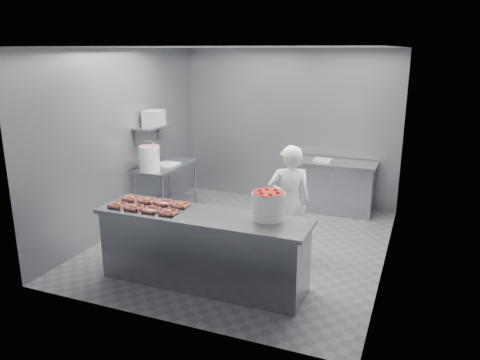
# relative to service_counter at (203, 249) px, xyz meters

# --- Properties ---
(floor) EXTENTS (4.50, 4.50, 0.00)m
(floor) POSITION_rel_service_counter_xyz_m (0.00, 1.35, -0.45)
(floor) COLOR #4C4C51
(floor) RESTS_ON ground
(ceiling) EXTENTS (4.50, 4.50, 0.00)m
(ceiling) POSITION_rel_service_counter_xyz_m (0.00, 1.35, 2.35)
(ceiling) COLOR white
(ceiling) RESTS_ON wall_back
(wall_back) EXTENTS (4.00, 0.04, 2.80)m
(wall_back) POSITION_rel_service_counter_xyz_m (0.00, 3.60, 0.95)
(wall_back) COLOR slate
(wall_back) RESTS_ON ground
(wall_left) EXTENTS (0.04, 4.50, 2.80)m
(wall_left) POSITION_rel_service_counter_xyz_m (-2.00, 1.35, 0.95)
(wall_left) COLOR slate
(wall_left) RESTS_ON ground
(wall_right) EXTENTS (0.04, 4.50, 2.80)m
(wall_right) POSITION_rel_service_counter_xyz_m (2.00, 1.35, 0.95)
(wall_right) COLOR slate
(wall_right) RESTS_ON ground
(service_counter) EXTENTS (2.60, 0.70, 0.90)m
(service_counter) POSITION_rel_service_counter_xyz_m (0.00, 0.00, 0.00)
(service_counter) COLOR slate
(service_counter) RESTS_ON ground
(prep_table) EXTENTS (0.60, 1.20, 0.90)m
(prep_table) POSITION_rel_service_counter_xyz_m (-1.65, 1.95, 0.14)
(prep_table) COLOR slate
(prep_table) RESTS_ON ground
(back_counter) EXTENTS (1.50, 0.60, 0.90)m
(back_counter) POSITION_rel_service_counter_xyz_m (0.90, 3.25, -0.00)
(back_counter) COLOR slate
(back_counter) RESTS_ON ground
(wall_shelf) EXTENTS (0.35, 0.90, 0.03)m
(wall_shelf) POSITION_rel_service_counter_xyz_m (-1.82, 1.95, 1.10)
(wall_shelf) COLOR slate
(wall_shelf) RESTS_ON wall_left
(tray_0) EXTENTS (0.19, 0.18, 0.06)m
(tray_0) POSITION_rel_service_counter_xyz_m (-1.09, -0.15, 0.47)
(tray_0) COLOR tan
(tray_0) RESTS_ON service_counter
(tray_1) EXTENTS (0.19, 0.18, 0.06)m
(tray_1) POSITION_rel_service_counter_xyz_m (-0.85, -0.15, 0.47)
(tray_1) COLOR tan
(tray_1) RESTS_ON service_counter
(tray_2) EXTENTS (0.19, 0.18, 0.04)m
(tray_2) POSITION_rel_service_counter_xyz_m (-0.60, -0.15, 0.47)
(tray_2) COLOR tan
(tray_2) RESTS_ON service_counter
(tray_3) EXTENTS (0.19, 0.18, 0.06)m
(tray_3) POSITION_rel_service_counter_xyz_m (-0.37, -0.15, 0.47)
(tray_3) COLOR tan
(tray_3) RESTS_ON service_counter
(tray_4) EXTENTS (0.19, 0.18, 0.06)m
(tray_4) POSITION_rel_service_counter_xyz_m (-1.09, 0.15, 0.47)
(tray_4) COLOR tan
(tray_4) RESTS_ON service_counter
(tray_5) EXTENTS (0.19, 0.18, 0.06)m
(tray_5) POSITION_rel_service_counter_xyz_m (-0.85, 0.15, 0.47)
(tray_5) COLOR tan
(tray_5) RESTS_ON service_counter
(tray_6) EXTENTS (0.19, 0.18, 0.04)m
(tray_6) POSITION_rel_service_counter_xyz_m (-0.60, 0.15, 0.47)
(tray_6) COLOR tan
(tray_6) RESTS_ON service_counter
(tray_7) EXTENTS (0.19, 0.18, 0.06)m
(tray_7) POSITION_rel_service_counter_xyz_m (-0.37, 0.15, 0.47)
(tray_7) COLOR tan
(tray_7) RESTS_ON service_counter
(worker) EXTENTS (0.68, 0.58, 1.58)m
(worker) POSITION_rel_service_counter_xyz_m (0.75, 1.10, 0.34)
(worker) COLOR white
(worker) RESTS_ON ground
(strawberry_tub) EXTENTS (0.39, 0.39, 0.32)m
(strawberry_tub) POSITION_rel_service_counter_xyz_m (0.77, 0.15, 0.62)
(strawberry_tub) COLOR silver
(strawberry_tub) RESTS_ON service_counter
(glaze_bucket) EXTENTS (0.34, 0.32, 0.49)m
(glaze_bucket) POSITION_rel_service_counter_xyz_m (-1.67, 1.51, 0.66)
(glaze_bucket) COLOR silver
(glaze_bucket) RESTS_ON prep_table
(bucket_lid) EXTENTS (0.44, 0.44, 0.03)m
(bucket_lid) POSITION_rel_service_counter_xyz_m (-1.64, 1.98, 0.46)
(bucket_lid) COLOR silver
(bucket_lid) RESTS_ON prep_table
(rag) EXTENTS (0.17, 0.15, 0.02)m
(rag) POSITION_rel_service_counter_xyz_m (-1.53, 2.09, 0.46)
(rag) COLOR #CCB28C
(rag) RESTS_ON prep_table
(appliance) EXTENTS (0.33, 0.36, 0.25)m
(appliance) POSITION_rel_service_counter_xyz_m (-1.82, 1.92, 1.23)
(appliance) COLOR gray
(appliance) RESTS_ON wall_shelf
(paper_stack) EXTENTS (0.31, 0.23, 0.04)m
(paper_stack) POSITION_rel_service_counter_xyz_m (0.73, 3.25, 0.46)
(paper_stack) COLOR silver
(paper_stack) RESTS_ON back_counter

